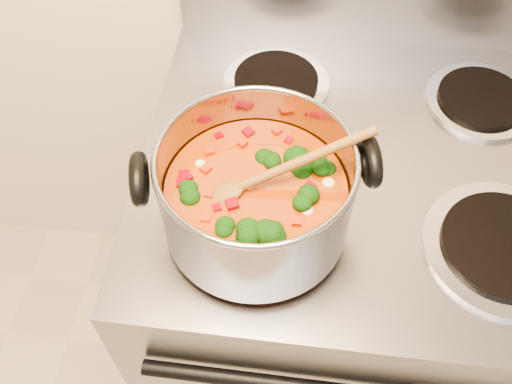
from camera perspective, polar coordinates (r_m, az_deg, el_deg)
electric_range at (r=1.33m, az=8.66°, el=-9.17°), size 0.76×0.69×1.08m
stockpot at (r=0.78m, az=-0.00°, el=-0.29°), size 0.33×0.27×0.16m
wooden_spoon at (r=0.75m, az=0.54°, el=1.43°), size 0.23×0.10×0.10m
cooktop_crumbs at (r=0.80m, az=-7.09°, el=-10.55°), size 0.23×0.06×0.01m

